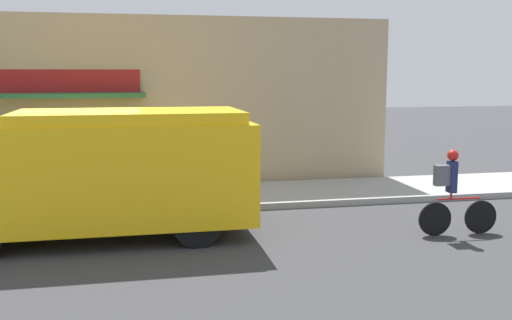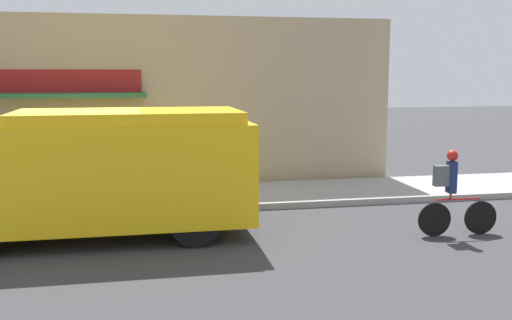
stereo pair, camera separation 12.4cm
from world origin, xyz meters
TOP-DOWN VIEW (x-y plane):
  - ground_plane at (0.00, 0.00)m, footprint 70.00×70.00m
  - sidewalk at (0.00, 1.26)m, footprint 28.00×2.53m
  - storefront at (-0.03, 2.84)m, footprint 15.38×1.12m
  - school_bus at (0.67, -1.42)m, footprint 5.49×2.66m
  - cyclist at (6.58, -2.59)m, footprint 1.47×0.20m
  - trash_bin at (-1.09, 1.34)m, footprint 0.64×0.64m

SIDE VIEW (x-z plane):
  - ground_plane at x=0.00m, z-range 0.00..0.00m
  - sidewalk at x=0.00m, z-range 0.00..0.14m
  - trash_bin at x=-1.09m, z-range 0.14..0.99m
  - cyclist at x=6.58m, z-range -0.01..1.52m
  - school_bus at x=0.67m, z-range 0.04..2.25m
  - storefront at x=-0.03m, z-range 0.01..4.25m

